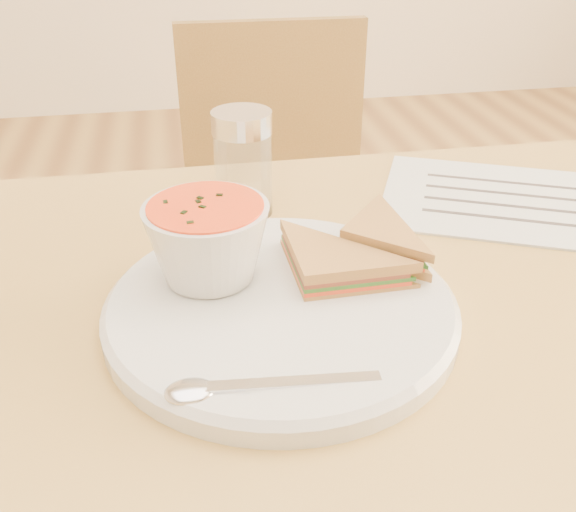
{
  "coord_description": "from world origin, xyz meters",
  "views": [
    {
      "loc": [
        -0.17,
        -0.47,
        1.09
      ],
      "look_at": [
        -0.08,
        0.01,
        0.8
      ],
      "focal_mm": 40.0,
      "sensor_mm": 36.0,
      "label": 1
    }
  ],
  "objects": [
    {
      "name": "sandwich_half_a",
      "position": [
        -0.08,
        -0.02,
        0.78
      ],
      "size": [
        0.11,
        0.11,
        0.03
      ],
      "primitive_type": null,
      "rotation": [
        0.0,
        0.0,
        0.02
      ],
      "color": "#BB8D42",
      "rests_on": "plate"
    },
    {
      "name": "sandwich_half_b",
      "position": [
        -0.03,
        0.04,
        0.79
      ],
      "size": [
        0.13,
        0.13,
        0.03
      ],
      "primitive_type": null,
      "rotation": [
        0.0,
        0.0,
        -0.71
      ],
      "color": "#BB8D42",
      "rests_on": "plate"
    },
    {
      "name": "plate",
      "position": [
        -0.09,
        -0.01,
        0.76
      ],
      "size": [
        0.38,
        0.38,
        0.02
      ],
      "primitive_type": null,
      "rotation": [
        0.0,
        0.0,
        0.27
      ],
      "color": "silver",
      "rests_on": "dining_table"
    },
    {
      "name": "spoon",
      "position": [
        -0.12,
        -0.12,
        0.77
      ],
      "size": [
        0.19,
        0.05,
        0.01
      ],
      "primitive_type": null,
      "rotation": [
        0.0,
        0.0,
        -0.06
      ],
      "color": "silver",
      "rests_on": "plate"
    },
    {
      "name": "paper_menu",
      "position": [
        0.22,
        0.17,
        0.75
      ],
      "size": [
        0.36,
        0.32,
        0.0
      ],
      "primitive_type": null,
      "rotation": [
        0.0,
        0.0,
        -0.43
      ],
      "color": "silver",
      "rests_on": "dining_table"
    },
    {
      "name": "chair_far",
      "position": [
        0.03,
        0.64,
        0.43
      ],
      "size": [
        0.39,
        0.39,
        0.85
      ],
      "primitive_type": null,
      "rotation": [
        0.0,
        0.0,
        3.12
      ],
      "color": "brown",
      "rests_on": "floor"
    },
    {
      "name": "soup_bowl",
      "position": [
        -0.15,
        0.03,
        0.8
      ],
      "size": [
        0.12,
        0.12,
        0.08
      ],
      "primitive_type": null,
      "rotation": [
        0.0,
        0.0,
        -0.04
      ],
      "color": "silver",
      "rests_on": "plate"
    },
    {
      "name": "condiment_shaker",
      "position": [
        -0.1,
        0.2,
        0.81
      ],
      "size": [
        0.08,
        0.08,
        0.12
      ],
      "primitive_type": null,
      "rotation": [
        0.0,
        0.0,
        0.25
      ],
      "color": "silver",
      "rests_on": "dining_table"
    }
  ]
}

